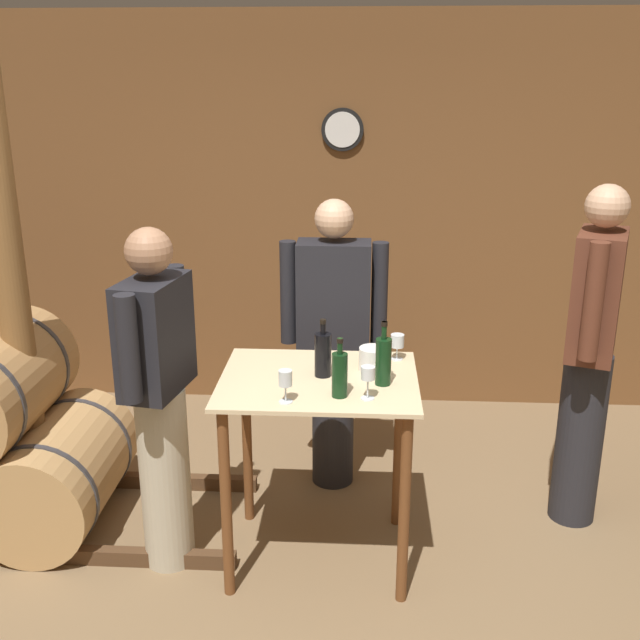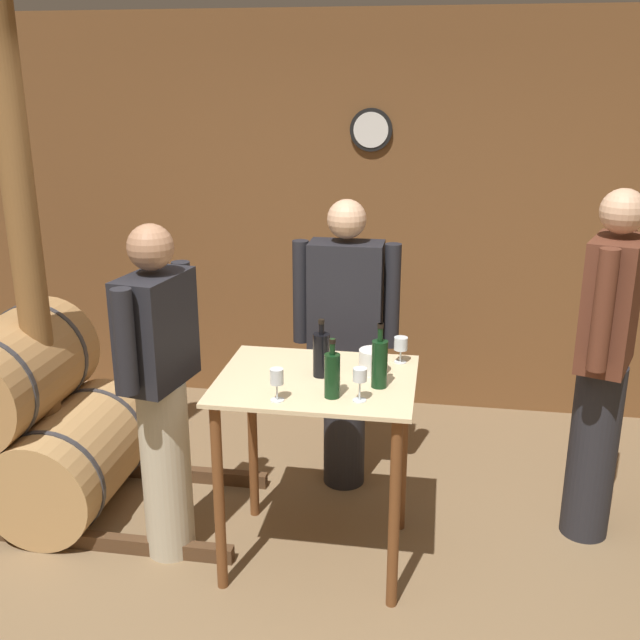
# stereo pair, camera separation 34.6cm
# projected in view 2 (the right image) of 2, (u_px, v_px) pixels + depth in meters

# --- Properties ---
(ground_plane) EXTENTS (14.00, 14.00, 0.00)m
(ground_plane) POSITION_uv_depth(u_px,v_px,m) (292.00, 639.00, 3.19)
(ground_plane) COLOR brown
(back_wall) EXTENTS (8.40, 0.08, 2.70)m
(back_wall) POSITION_uv_depth(u_px,v_px,m) (363.00, 218.00, 5.15)
(back_wall) COLOR brown
(back_wall) RESTS_ON ground_plane
(tasting_table) EXTENTS (0.91, 0.74, 0.96)m
(tasting_table) POSITION_uv_depth(u_px,v_px,m) (317.00, 419.00, 3.52)
(tasting_table) COLOR beige
(tasting_table) RESTS_ON ground_plane
(wooden_post) EXTENTS (0.16, 0.16, 2.70)m
(wooden_post) POSITION_uv_depth(u_px,v_px,m) (28.00, 269.00, 3.79)
(wooden_post) COLOR brown
(wooden_post) RESTS_ON ground_plane
(wine_bottle_far_left) EXTENTS (0.08, 0.08, 0.28)m
(wine_bottle_far_left) POSITION_uv_depth(u_px,v_px,m) (321.00, 354.00, 3.44)
(wine_bottle_far_left) COLOR black
(wine_bottle_far_left) RESTS_ON tasting_table
(wine_bottle_left) EXTENTS (0.07, 0.07, 0.27)m
(wine_bottle_left) POSITION_uv_depth(u_px,v_px,m) (332.00, 374.00, 3.22)
(wine_bottle_left) COLOR black
(wine_bottle_left) RESTS_ON tasting_table
(wine_bottle_center) EXTENTS (0.07, 0.07, 0.30)m
(wine_bottle_center) POSITION_uv_depth(u_px,v_px,m) (380.00, 362.00, 3.32)
(wine_bottle_center) COLOR black
(wine_bottle_center) RESTS_ON tasting_table
(wine_glass_near_left) EXTENTS (0.06, 0.06, 0.15)m
(wine_glass_near_left) POSITION_uv_depth(u_px,v_px,m) (277.00, 378.00, 3.18)
(wine_glass_near_left) COLOR silver
(wine_glass_near_left) RESTS_ON tasting_table
(wine_glass_near_center) EXTENTS (0.06, 0.06, 0.15)m
(wine_glass_near_center) POSITION_uv_depth(u_px,v_px,m) (360.00, 377.00, 3.18)
(wine_glass_near_center) COLOR silver
(wine_glass_near_center) RESTS_ON tasting_table
(wine_glass_near_right) EXTENTS (0.07, 0.07, 0.13)m
(wine_glass_near_right) POSITION_uv_depth(u_px,v_px,m) (401.00, 345.00, 3.61)
(wine_glass_near_right) COLOR silver
(wine_glass_near_right) RESTS_ON tasting_table
(ice_bucket) EXTENTS (0.13, 0.13, 0.11)m
(ice_bucket) POSITION_uv_depth(u_px,v_px,m) (373.00, 361.00, 3.50)
(ice_bucket) COLOR white
(ice_bucket) RESTS_ON tasting_table
(person_host) EXTENTS (0.59, 0.24, 1.67)m
(person_host) POSITION_uv_depth(u_px,v_px,m) (345.00, 340.00, 4.16)
(person_host) COLOR #232328
(person_host) RESTS_ON ground_plane
(person_visitor_with_scarf) EXTENTS (0.34, 0.56, 1.80)m
(person_visitor_with_scarf) POSITION_uv_depth(u_px,v_px,m) (604.00, 362.00, 3.64)
(person_visitor_with_scarf) COLOR #232328
(person_visitor_with_scarf) RESTS_ON ground_plane
(person_visitor_bearded) EXTENTS (0.29, 0.58, 1.67)m
(person_visitor_bearded) POSITION_uv_depth(u_px,v_px,m) (161.00, 389.00, 3.52)
(person_visitor_bearded) COLOR #B7AD93
(person_visitor_bearded) RESTS_ON ground_plane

